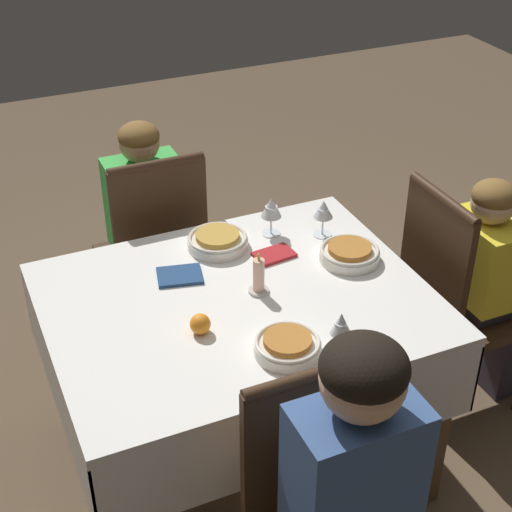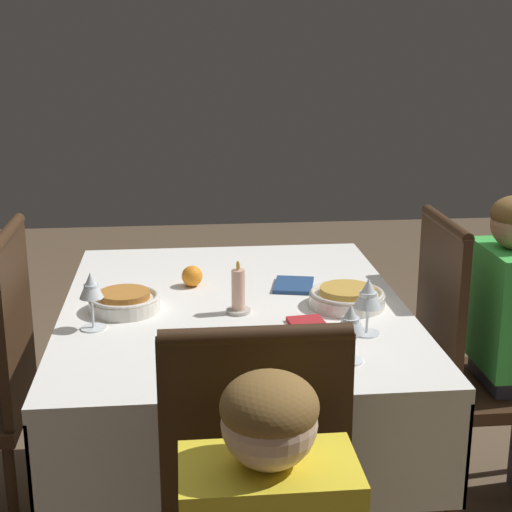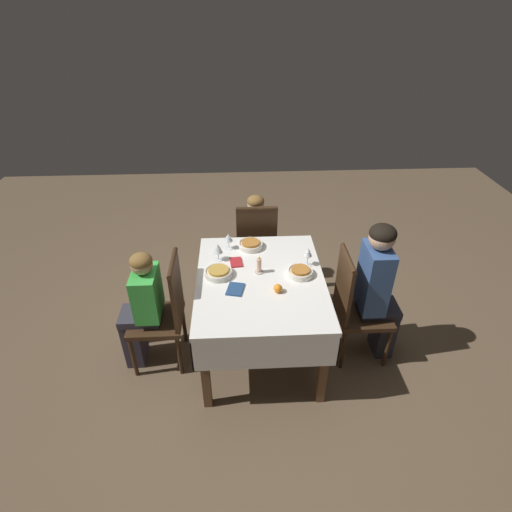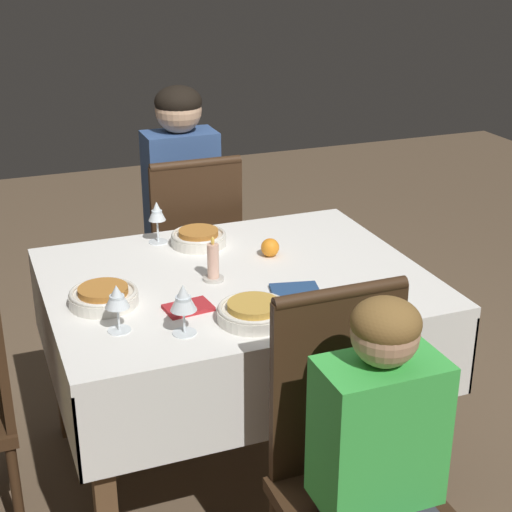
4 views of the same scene
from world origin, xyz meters
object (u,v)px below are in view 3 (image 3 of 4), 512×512
at_px(bowl_south, 300,272).
at_px(bowl_east, 251,245).
at_px(orange_fruit, 278,288).
at_px(chair_north, 165,310).
at_px(napkin_red_folded, 235,289).
at_px(candle_centerpiece, 259,267).
at_px(person_child_yellow, 255,233).
at_px(person_child_green, 142,306).
at_px(wine_glass_south, 308,253).
at_px(wine_glass_north, 218,249).
at_px(person_adult_denim, 378,286).
at_px(wine_glass_east, 228,238).
at_px(napkin_spare_side, 236,262).
at_px(chair_east, 256,244).
at_px(bowl_north, 219,272).
at_px(chair_south, 355,304).
at_px(dining_table, 260,289).

height_order(bowl_south, bowl_east, same).
bearing_deg(orange_fruit, chair_north, 82.58).
bearing_deg(napkin_red_folded, candle_centerpiece, -41.72).
xyz_separation_m(chair_north, person_child_yellow, (1.10, -0.76, 0.02)).
distance_m(person_child_green, napkin_red_folded, 0.75).
height_order(person_child_green, bowl_south, person_child_green).
height_order(wine_glass_south, bowl_east, wine_glass_south).
bearing_deg(wine_glass_north, orange_fruit, -134.82).
distance_m(bowl_south, bowl_east, 0.55).
relative_size(person_adult_denim, napkin_red_folded, 7.15).
bearing_deg(person_adult_denim, wine_glass_south, 66.55).
distance_m(person_adult_denim, person_child_green, 1.81).
distance_m(person_adult_denim, napkin_red_folded, 1.09).
relative_size(person_adult_denim, person_child_green, 1.18).
bearing_deg(candle_centerpiece, wine_glass_south, -78.01).
height_order(chair_north, person_child_yellow, person_child_yellow).
distance_m(wine_glass_east, napkin_spare_side, 0.25).
xyz_separation_m(chair_east, orange_fruit, (-1.04, -0.10, 0.27)).
relative_size(person_child_yellow, candle_centerpiece, 6.49).
height_order(wine_glass_south, bowl_north, wine_glass_south).
bearing_deg(wine_glass_east, napkin_red_folded, -174.96).
distance_m(candle_centerpiece, napkin_spare_side, 0.23).
distance_m(chair_north, wine_glass_south, 1.20).
xyz_separation_m(wine_glass_north, napkin_spare_side, (-0.05, -0.14, -0.10)).
bearing_deg(chair_south, person_adult_denim, -90.00).
bearing_deg(napkin_red_folded, chair_east, -11.59).
bearing_deg(napkin_red_folded, wine_glass_north, 18.37).
xyz_separation_m(person_child_yellow, wine_glass_north, (-0.77, 0.34, 0.32)).
xyz_separation_m(person_child_yellow, bowl_east, (-0.60, 0.07, 0.24)).
height_order(chair_east, candle_centerpiece, chair_east).
xyz_separation_m(chair_south, bowl_south, (0.09, 0.43, 0.26)).
distance_m(person_child_yellow, bowl_south, 1.08).
bearing_deg(wine_glass_north, chair_south, -107.24).
xyz_separation_m(chair_north, bowl_north, (0.11, -0.43, 0.26)).
bearing_deg(dining_table, wine_glass_east, 29.09).
distance_m(bowl_east, bowl_north, 0.47).
distance_m(wine_glass_south, napkin_red_folded, 0.65).
distance_m(orange_fruit, napkin_spare_side, 0.49).
bearing_deg(person_child_yellow, wine_glass_south, 112.77).
relative_size(person_adult_denim, wine_glass_south, 7.86).
distance_m(chair_south, candle_centerpiece, 0.82).
bearing_deg(wine_glass_east, chair_south, -116.86).
bearing_deg(bowl_south, chair_north, 94.75).
bearing_deg(orange_fruit, person_child_green, 83.79).
bearing_deg(chair_south, wine_glass_south, 58.16).
distance_m(person_child_green, bowl_south, 1.24).
height_order(chair_south, person_adult_denim, person_adult_denim).
bearing_deg(napkin_red_folded, orange_fruit, -97.29).
bearing_deg(person_adult_denim, bowl_north, 84.38).
relative_size(wine_glass_north, napkin_red_folded, 0.88).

